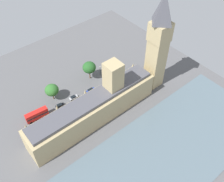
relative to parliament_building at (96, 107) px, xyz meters
name	(u,v)px	position (x,y,z in m)	size (l,w,h in m)	color
ground_plane	(92,116)	(1.99, 1.30, -7.49)	(141.18, 141.18, 0.00)	#565659
river_thames	(144,169)	(-33.22, 1.30, -7.37)	(40.76, 127.06, 0.25)	slate
parliament_building	(96,107)	(0.00, 0.00, 0.00)	(11.99, 63.77, 26.93)	tan
clock_tower	(159,42)	(-0.58, -36.72, 18.86)	(8.58, 8.58, 50.99)	tan
car_dark_green_trailing	(109,79)	(15.47, -20.27, -6.61)	(1.95, 4.17, 1.74)	#19472D
car_blue_corner	(91,90)	(15.15, -7.96, -6.60)	(1.97, 4.74, 1.74)	navy
car_silver_midblock	(73,97)	(16.59, 1.68, -6.61)	(2.08, 4.48, 1.74)	#B7B7BC
car_black_opposite_hall	(60,106)	(16.35, 9.65, -6.61)	(2.18, 4.41, 1.74)	black
double_decker_bus_under_trees	(37,115)	(16.90, 21.41, -4.86)	(3.48, 10.69, 4.75)	red
pedestrian_kerbside	(50,128)	(7.90, 20.07, -6.72)	(0.62, 0.69, 1.72)	maroon
plane_tree_by_river_gate	(89,67)	(23.49, -13.61, 0.06)	(6.99, 6.99, 10.55)	brown
plane_tree_leading	(52,90)	(23.00, 9.27, -1.40)	(6.72, 6.72, 8.96)	brown
street_lamp_near_tower	(100,69)	(22.36, -19.76, -3.51)	(0.56, 0.56, 5.61)	black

